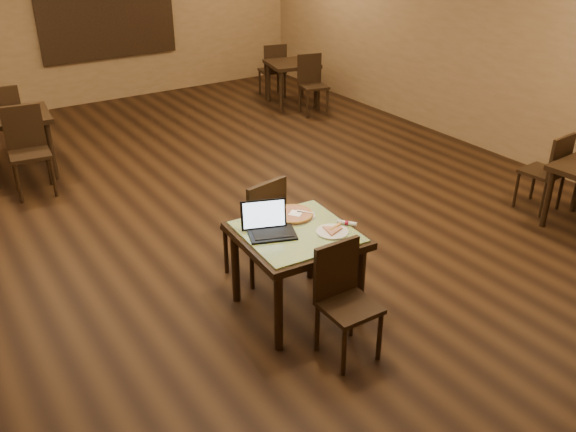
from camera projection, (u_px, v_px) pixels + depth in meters
ground at (224, 208)px, 6.97m from camera, size 10.00×10.00×0.00m
wall_back at (76, 14)px, 10.01m from camera, size 8.00×0.02×3.00m
wall_right at (480, 37)px, 8.26m from camera, size 0.02×10.00×3.00m
mural at (106, 9)px, 10.21m from camera, size 2.34×0.05×1.64m
tiled_table at (297, 242)px, 4.92m from camera, size 0.98×0.98×0.76m
chair_main_near at (343, 294)px, 4.53m from camera, size 0.40×0.40×0.90m
chair_main_far at (259, 223)px, 5.43m from camera, size 0.50×0.50×0.99m
laptop at (268, 225)px, 4.83m from camera, size 0.43×0.40×0.25m
plate at (332, 232)px, 4.84m from camera, size 0.26×0.26×0.01m
pizza_slice at (332, 230)px, 4.84m from camera, size 0.24×0.24×0.02m
pizza_pan at (292, 215)px, 5.11m from camera, size 0.38×0.38×0.01m
pizza_whole at (292, 214)px, 5.10m from camera, size 0.35×0.35×0.02m
spatula at (296, 213)px, 5.09m from camera, size 0.22×0.26×0.01m
napkin_roll at (347, 223)px, 4.96m from camera, size 0.13×0.15×0.04m
other_table_a at (292, 69)px, 10.33m from camera, size 0.94×0.94×0.74m
other_table_a_chair_near at (312, 81)px, 9.96m from camera, size 0.49×0.49×0.95m
other_table_a_chair_far at (274, 68)px, 10.77m from camera, size 0.49×0.49×0.95m
other_table_b at (14, 125)px, 7.54m from camera, size 0.94×0.94×0.80m
other_table_b_chair_near at (28, 145)px, 7.14m from camera, size 0.49×0.49×1.03m
other_table_b_chair_far at (5, 119)px, 8.02m from camera, size 0.49×0.49×1.03m
other_table_c_chair_far at (550, 168)px, 6.69m from camera, size 0.42×0.42×0.91m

